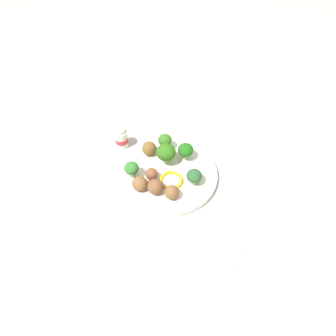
% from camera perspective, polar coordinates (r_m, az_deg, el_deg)
% --- Properties ---
extents(ground_plane, '(4.00, 4.00, 0.00)m').
position_cam_1_polar(ground_plane, '(0.94, 0.00, -1.44)').
color(ground_plane, '#B2B2AD').
extents(plate, '(0.28, 0.28, 0.02)m').
position_cam_1_polar(plate, '(0.93, 0.00, -1.13)').
color(plate, white).
rests_on(plate, ground_plane).
extents(broccoli_floret_near_rim, '(0.04, 0.04, 0.04)m').
position_cam_1_polar(broccoli_floret_near_rim, '(0.89, 4.57, -1.41)').
color(broccoli_floret_near_rim, '#A2D073').
rests_on(broccoli_floret_near_rim, plate).
extents(broccoli_floret_back_right, '(0.06, 0.06, 0.06)m').
position_cam_1_polar(broccoli_floret_back_right, '(0.92, -0.34, 2.74)').
color(broccoli_floret_back_right, '#92CE70').
rests_on(broccoli_floret_back_right, plate).
extents(broccoli_floret_mid_left, '(0.04, 0.04, 0.05)m').
position_cam_1_polar(broccoli_floret_mid_left, '(0.90, -6.37, -0.10)').
color(broccoli_floret_mid_left, '#9CCD7A').
rests_on(broccoli_floret_mid_left, plate).
extents(broccoli_floret_front_right, '(0.05, 0.05, 0.05)m').
position_cam_1_polar(broccoli_floret_front_right, '(0.94, 3.08, 3.12)').
color(broccoli_floret_front_right, '#95CE73').
rests_on(broccoli_floret_front_right, plate).
extents(broccoli_floret_center, '(0.04, 0.04, 0.05)m').
position_cam_1_polar(broccoli_floret_center, '(0.97, -0.54, 4.79)').
color(broccoli_floret_center, '#8FC678').
rests_on(broccoli_floret_center, plate).
extents(meatball_front_left, '(0.04, 0.04, 0.04)m').
position_cam_1_polar(meatball_front_left, '(0.87, -2.20, -3.26)').
color(meatball_front_left, brown).
rests_on(meatball_front_left, plate).
extents(meatball_far_rim, '(0.04, 0.04, 0.04)m').
position_cam_1_polar(meatball_far_rim, '(0.86, 0.67, -4.24)').
color(meatball_far_rim, brown).
rests_on(meatball_far_rim, plate).
extents(meatball_mid_left, '(0.04, 0.04, 0.04)m').
position_cam_1_polar(meatball_mid_left, '(0.96, -3.54, 3.29)').
color(meatball_mid_left, brown).
rests_on(meatball_mid_left, plate).
extents(meatball_center, '(0.04, 0.04, 0.04)m').
position_cam_1_polar(meatball_center, '(0.88, -4.93, -2.75)').
color(meatball_center, brown).
rests_on(meatball_center, plate).
extents(meatball_front_right, '(0.03, 0.03, 0.03)m').
position_cam_1_polar(meatball_front_right, '(0.90, -2.88, -1.06)').
color(meatball_front_right, brown).
rests_on(meatball_front_right, plate).
extents(pepper_ring_back_right, '(0.09, 0.09, 0.01)m').
position_cam_1_polar(pepper_ring_back_right, '(0.90, 0.55, -2.12)').
color(pepper_ring_back_right, yellow).
rests_on(pepper_ring_back_right, plate).
extents(napkin, '(0.18, 0.13, 0.01)m').
position_cam_1_polar(napkin, '(0.83, 8.90, -12.37)').
color(napkin, white).
rests_on(napkin, ground_plane).
extents(fork, '(0.12, 0.02, 0.01)m').
position_cam_1_polar(fork, '(0.83, 10.29, -11.97)').
color(fork, silver).
rests_on(fork, napkin).
extents(knife, '(0.15, 0.02, 0.01)m').
position_cam_1_polar(knife, '(0.82, 8.27, -13.17)').
color(knife, white).
rests_on(knife, napkin).
extents(yogurt_bottle, '(0.04, 0.04, 0.07)m').
position_cam_1_polar(yogurt_bottle, '(1.01, -8.10, 5.08)').
color(yogurt_bottle, white).
rests_on(yogurt_bottle, ground_plane).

